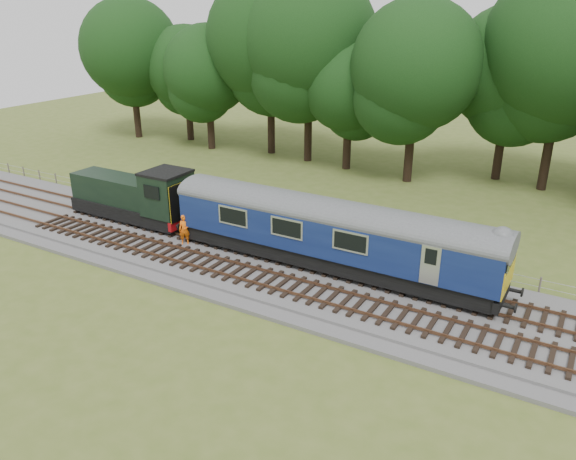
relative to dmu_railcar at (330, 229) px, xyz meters
The scene contains 9 objects.
ground 3.49m from the dmu_railcar, 142.82° to the right, with size 120.00×120.00×0.00m, color #4E6123.
ballast 3.36m from the dmu_railcar, 142.82° to the right, with size 70.00×7.00×0.35m, color #4C4C4F.
track_north 2.86m from the dmu_railcar, behind, with size 67.20×2.40×0.21m.
track_south 4.15m from the dmu_railcar, 121.60° to the right, with size 67.20×2.40×0.21m.
fence 4.45m from the dmu_railcar, 120.77° to the left, with size 64.00×0.12×1.00m, color #6B6054, non-canonical shape.
tree_line 20.85m from the dmu_railcar, 95.12° to the left, with size 70.00×8.00×18.00m, color black, non-canonical shape.
dmu_railcar is the anchor object (origin of this frame).
shunter_loco 13.94m from the dmu_railcar, behind, with size 8.92×2.60×3.38m.
worker 8.98m from the dmu_railcar, behind, with size 0.66×0.43×1.80m, color #FF650D.
Camera 1 is at (13.69, -23.22, 13.60)m, focal length 35.00 mm.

